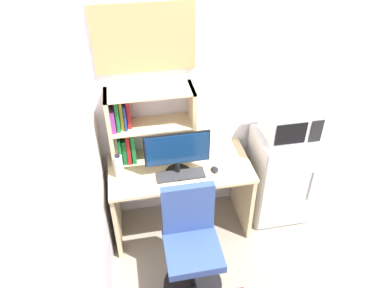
{
  "coord_description": "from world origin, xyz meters",
  "views": [
    {
      "loc": [
        -1.29,
        -2.74,
        2.8
      ],
      "look_at": [
        -0.83,
        -0.34,
        1.01
      ],
      "focal_mm": 34.1,
      "sensor_mm": 36.0,
      "label": 1
    }
  ],
  "objects_px": {
    "monitor": "(177,152)",
    "microwave": "(290,122)",
    "computer_mouse": "(215,169)",
    "water_bottle": "(119,166)",
    "mini_fridge": "(280,175)",
    "wall_corkboard": "(144,38)",
    "keyboard": "(181,175)",
    "desk_fan": "(302,93)",
    "hutch_bookshelf": "(139,126)",
    "desk_chair": "(191,248)"
  },
  "relations": [
    {
      "from": "monitor",
      "to": "microwave",
      "type": "height_order",
      "value": "microwave"
    },
    {
      "from": "computer_mouse",
      "to": "water_bottle",
      "type": "height_order",
      "value": "water_bottle"
    },
    {
      "from": "monitor",
      "to": "mini_fridge",
      "type": "bearing_deg",
      "value": 6.1
    },
    {
      "from": "wall_corkboard",
      "to": "microwave",
      "type": "bearing_deg",
      "value": -12.9
    },
    {
      "from": "keyboard",
      "to": "desk_fan",
      "type": "xyz_separation_m",
      "value": [
        1.05,
        0.15,
        0.59
      ]
    },
    {
      "from": "keyboard",
      "to": "water_bottle",
      "type": "xyz_separation_m",
      "value": [
        -0.5,
        0.1,
        0.1
      ]
    },
    {
      "from": "monitor",
      "to": "mini_fridge",
      "type": "relative_size",
      "value": 0.57
    },
    {
      "from": "mini_fridge",
      "to": "keyboard",
      "type": "bearing_deg",
      "value": -171.24
    },
    {
      "from": "hutch_bookshelf",
      "to": "desk_fan",
      "type": "distance_m",
      "value": 1.39
    },
    {
      "from": "monitor",
      "to": "mini_fridge",
      "type": "xyz_separation_m",
      "value": [
        1.01,
        0.11,
        -0.51
      ]
    },
    {
      "from": "water_bottle",
      "to": "desk_chair",
      "type": "height_order",
      "value": "water_bottle"
    },
    {
      "from": "water_bottle",
      "to": "monitor",
      "type": "bearing_deg",
      "value": -6.25
    },
    {
      "from": "keyboard",
      "to": "microwave",
      "type": "relative_size",
      "value": 0.9
    },
    {
      "from": "hutch_bookshelf",
      "to": "keyboard",
      "type": "bearing_deg",
      "value": -45.82
    },
    {
      "from": "keyboard",
      "to": "water_bottle",
      "type": "height_order",
      "value": "water_bottle"
    },
    {
      "from": "monitor",
      "to": "keyboard",
      "type": "xyz_separation_m",
      "value": [
        0.02,
        -0.05,
        -0.21
      ]
    },
    {
      "from": "water_bottle",
      "to": "microwave",
      "type": "distance_m",
      "value": 1.51
    },
    {
      "from": "mini_fridge",
      "to": "monitor",
      "type": "bearing_deg",
      "value": -173.9
    },
    {
      "from": "keyboard",
      "to": "mini_fridge",
      "type": "distance_m",
      "value": 1.05
    },
    {
      "from": "hutch_bookshelf",
      "to": "mini_fridge",
      "type": "xyz_separation_m",
      "value": [
        1.3,
        -0.16,
        -0.63
      ]
    },
    {
      "from": "desk_fan",
      "to": "hutch_bookshelf",
      "type": "bearing_deg",
      "value": 173.2
    },
    {
      "from": "hutch_bookshelf",
      "to": "wall_corkboard",
      "type": "xyz_separation_m",
      "value": [
        0.11,
        0.12,
        0.71
      ]
    },
    {
      "from": "water_bottle",
      "to": "mini_fridge",
      "type": "xyz_separation_m",
      "value": [
        1.5,
        0.05,
        -0.4
      ]
    },
    {
      "from": "mini_fridge",
      "to": "desk_chair",
      "type": "xyz_separation_m",
      "value": [
        -1.0,
        -0.64,
        -0.05
      ]
    },
    {
      "from": "mini_fridge",
      "to": "microwave",
      "type": "distance_m",
      "value": 0.61
    },
    {
      "from": "mini_fridge",
      "to": "microwave",
      "type": "bearing_deg",
      "value": 89.9
    },
    {
      "from": "hutch_bookshelf",
      "to": "desk_chair",
      "type": "relative_size",
      "value": 0.74
    },
    {
      "from": "mini_fridge",
      "to": "desk_chair",
      "type": "distance_m",
      "value": 1.19
    },
    {
      "from": "keyboard",
      "to": "desk_fan",
      "type": "height_order",
      "value": "desk_fan"
    },
    {
      "from": "desk_fan",
      "to": "monitor",
      "type": "bearing_deg",
      "value": -174.34
    },
    {
      "from": "hutch_bookshelf",
      "to": "water_bottle",
      "type": "relative_size",
      "value": 3.14
    },
    {
      "from": "keyboard",
      "to": "mini_fridge",
      "type": "bearing_deg",
      "value": 8.76
    },
    {
      "from": "keyboard",
      "to": "microwave",
      "type": "height_order",
      "value": "microwave"
    },
    {
      "from": "computer_mouse",
      "to": "mini_fridge",
      "type": "height_order",
      "value": "mini_fridge"
    },
    {
      "from": "microwave",
      "to": "wall_corkboard",
      "type": "bearing_deg",
      "value": 167.1
    },
    {
      "from": "monitor",
      "to": "hutch_bookshelf",
      "type": "bearing_deg",
      "value": 137.04
    },
    {
      "from": "monitor",
      "to": "microwave",
      "type": "relative_size",
      "value": 1.2
    },
    {
      "from": "mini_fridge",
      "to": "hutch_bookshelf",
      "type": "bearing_deg",
      "value": 173.02
    },
    {
      "from": "computer_mouse",
      "to": "microwave",
      "type": "relative_size",
      "value": 0.19
    },
    {
      "from": "monitor",
      "to": "computer_mouse",
      "type": "distance_m",
      "value": 0.38
    },
    {
      "from": "hutch_bookshelf",
      "to": "desk_fan",
      "type": "bearing_deg",
      "value": -6.8
    },
    {
      "from": "computer_mouse",
      "to": "water_bottle",
      "type": "bearing_deg",
      "value": 173.93
    },
    {
      "from": "monitor",
      "to": "desk_chair",
      "type": "xyz_separation_m",
      "value": [
        0.01,
        -0.54,
        -0.56
      ]
    },
    {
      "from": "desk_fan",
      "to": "mini_fridge",
      "type": "bearing_deg",
      "value": 177.47
    },
    {
      "from": "hutch_bookshelf",
      "to": "microwave",
      "type": "distance_m",
      "value": 1.31
    },
    {
      "from": "hutch_bookshelf",
      "to": "keyboard",
      "type": "distance_m",
      "value": 0.55
    },
    {
      "from": "hutch_bookshelf",
      "to": "mini_fridge",
      "type": "bearing_deg",
      "value": -6.98
    },
    {
      "from": "keyboard",
      "to": "water_bottle",
      "type": "distance_m",
      "value": 0.52
    },
    {
      "from": "computer_mouse",
      "to": "desk_chair",
      "type": "xyz_separation_m",
      "value": [
        -0.3,
        -0.5,
        -0.35
      ]
    },
    {
      "from": "water_bottle",
      "to": "desk_chair",
      "type": "distance_m",
      "value": 0.89
    }
  ]
}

